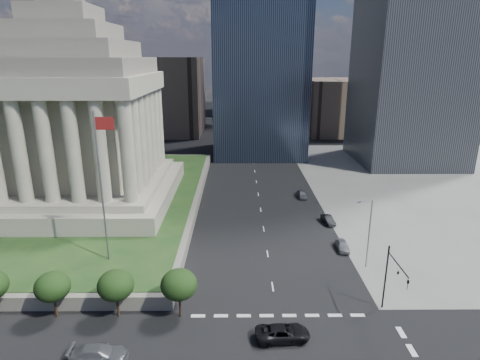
{
  "coord_description": "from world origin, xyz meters",
  "views": [
    {
      "loc": [
        -4.51,
        -24.98,
        28.24
      ],
      "look_at": [
        -4.18,
        20.78,
        14.1
      ],
      "focal_mm": 30.0,
      "sensor_mm": 36.0,
      "label": 1
    }
  ],
  "objects_px": {
    "parked_sedan_far": "(302,194)",
    "pickup_truck": "(283,333)",
    "war_memorial": "(72,96)",
    "flagpole": "(102,180)",
    "traffic_signal_ne": "(393,276)",
    "street_lamp_north": "(368,230)",
    "parked_sedan_near": "(342,245)",
    "parked_sedan_mid": "(328,220)",
    "suv_grey": "(99,354)"
  },
  "relations": [
    {
      "from": "suv_grey",
      "to": "parked_sedan_mid",
      "type": "relative_size",
      "value": 1.38
    },
    {
      "from": "traffic_signal_ne",
      "to": "street_lamp_north",
      "type": "distance_m",
      "value": 11.34
    },
    {
      "from": "street_lamp_north",
      "to": "suv_grey",
      "type": "relative_size",
      "value": 1.77
    },
    {
      "from": "street_lamp_north",
      "to": "pickup_truck",
      "type": "distance_m",
      "value": 20.54
    },
    {
      "from": "parked_sedan_mid",
      "to": "parked_sedan_far",
      "type": "bearing_deg",
      "value": 90.8
    },
    {
      "from": "traffic_signal_ne",
      "to": "parked_sedan_far",
      "type": "height_order",
      "value": "traffic_signal_ne"
    },
    {
      "from": "street_lamp_north",
      "to": "parked_sedan_far",
      "type": "distance_m",
      "value": 29.69
    },
    {
      "from": "flagpole",
      "to": "street_lamp_north",
      "type": "distance_m",
      "value": 35.95
    },
    {
      "from": "traffic_signal_ne",
      "to": "suv_grey",
      "type": "relative_size",
      "value": 1.42
    },
    {
      "from": "street_lamp_north",
      "to": "pickup_truck",
      "type": "xyz_separation_m",
      "value": [
        -13.16,
        -15.0,
        -4.87
      ]
    },
    {
      "from": "flagpole",
      "to": "parked_sedan_far",
      "type": "distance_m",
      "value": 44.73
    },
    {
      "from": "pickup_truck",
      "to": "parked_sedan_mid",
      "type": "distance_m",
      "value": 32.38
    },
    {
      "from": "war_memorial",
      "to": "parked_sedan_mid",
      "type": "distance_m",
      "value": 50.58
    },
    {
      "from": "flagpole",
      "to": "parked_sedan_near",
      "type": "height_order",
      "value": "flagpole"
    },
    {
      "from": "pickup_truck",
      "to": "parked_sedan_far",
      "type": "height_order",
      "value": "pickup_truck"
    },
    {
      "from": "war_memorial",
      "to": "parked_sedan_far",
      "type": "relative_size",
      "value": 9.15
    },
    {
      "from": "traffic_signal_ne",
      "to": "parked_sedan_mid",
      "type": "relative_size",
      "value": 1.95
    },
    {
      "from": "war_memorial",
      "to": "parked_sedan_far",
      "type": "distance_m",
      "value": 48.08
    },
    {
      "from": "traffic_signal_ne",
      "to": "pickup_truck",
      "type": "bearing_deg",
      "value": -163.32
    },
    {
      "from": "flagpole",
      "to": "traffic_signal_ne",
      "type": "distance_m",
      "value": 36.69
    },
    {
      "from": "war_memorial",
      "to": "parked_sedan_far",
      "type": "bearing_deg",
      "value": 7.88
    },
    {
      "from": "parked_sedan_near",
      "to": "parked_sedan_mid",
      "type": "relative_size",
      "value": 1.03
    },
    {
      "from": "war_memorial",
      "to": "suv_grey",
      "type": "xyz_separation_m",
      "value": [
        16.11,
        -41.01,
        -20.58
      ]
    },
    {
      "from": "parked_sedan_mid",
      "to": "parked_sedan_far",
      "type": "relative_size",
      "value": 0.96
    },
    {
      "from": "flagpole",
      "to": "pickup_truck",
      "type": "distance_m",
      "value": 28.84
    },
    {
      "from": "flagpole",
      "to": "suv_grey",
      "type": "xyz_separation_m",
      "value": [
        3.94,
        -17.01,
        -12.29
      ]
    },
    {
      "from": "pickup_truck",
      "to": "war_memorial",
      "type": "bearing_deg",
      "value": 36.8
    },
    {
      "from": "flagpole",
      "to": "traffic_signal_ne",
      "type": "xyz_separation_m",
      "value": [
        34.33,
        -10.3,
        -7.86
      ]
    },
    {
      "from": "flagpole",
      "to": "parked_sedan_near",
      "type": "bearing_deg",
      "value": 10.56
    },
    {
      "from": "traffic_signal_ne",
      "to": "suv_grey",
      "type": "bearing_deg",
      "value": -167.56
    },
    {
      "from": "war_memorial",
      "to": "parked_sedan_near",
      "type": "distance_m",
      "value": 53.05
    },
    {
      "from": "flagpole",
      "to": "street_lamp_north",
      "type": "relative_size",
      "value": 2.0
    },
    {
      "from": "war_memorial",
      "to": "street_lamp_north",
      "type": "bearing_deg",
      "value": -25.92
    },
    {
      "from": "pickup_truck",
      "to": "traffic_signal_ne",
      "type": "bearing_deg",
      "value": -78.48
    },
    {
      "from": "pickup_truck",
      "to": "suv_grey",
      "type": "height_order",
      "value": "suv_grey"
    },
    {
      "from": "street_lamp_north",
      "to": "pickup_truck",
      "type": "bearing_deg",
      "value": -131.26
    },
    {
      "from": "street_lamp_north",
      "to": "war_memorial",
      "type": "bearing_deg",
      "value": 154.08
    },
    {
      "from": "traffic_signal_ne",
      "to": "parked_sedan_far",
      "type": "xyz_separation_m",
      "value": [
        -3.5,
        40.26,
        -4.52
      ]
    },
    {
      "from": "suv_grey",
      "to": "parked_sedan_near",
      "type": "relative_size",
      "value": 1.34
    },
    {
      "from": "flagpole",
      "to": "traffic_signal_ne",
      "type": "relative_size",
      "value": 2.5
    },
    {
      "from": "traffic_signal_ne",
      "to": "suv_grey",
      "type": "height_order",
      "value": "traffic_signal_ne"
    },
    {
      "from": "traffic_signal_ne",
      "to": "pickup_truck",
      "type": "xyz_separation_m",
      "value": [
        -12.33,
        -3.7,
        -4.46
      ]
    },
    {
      "from": "suv_grey",
      "to": "parked_sedan_near",
      "type": "distance_m",
      "value": 37.46
    },
    {
      "from": "war_memorial",
      "to": "parked_sedan_far",
      "type": "height_order",
      "value": "war_memorial"
    },
    {
      "from": "street_lamp_north",
      "to": "parked_sedan_mid",
      "type": "xyz_separation_m",
      "value": [
        -1.83,
        15.33,
        -4.99
      ]
    },
    {
      "from": "parked_sedan_mid",
      "to": "flagpole",
      "type": "bearing_deg",
      "value": -163.5
    },
    {
      "from": "parked_sedan_far",
      "to": "pickup_truck",
      "type": "bearing_deg",
      "value": -102.74
    },
    {
      "from": "traffic_signal_ne",
      "to": "street_lamp_north",
      "type": "relative_size",
      "value": 0.8
    },
    {
      "from": "street_lamp_north",
      "to": "parked_sedan_near",
      "type": "bearing_deg",
      "value": 109.32
    },
    {
      "from": "street_lamp_north",
      "to": "parked_sedan_far",
      "type": "height_order",
      "value": "street_lamp_north"
    }
  ]
}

